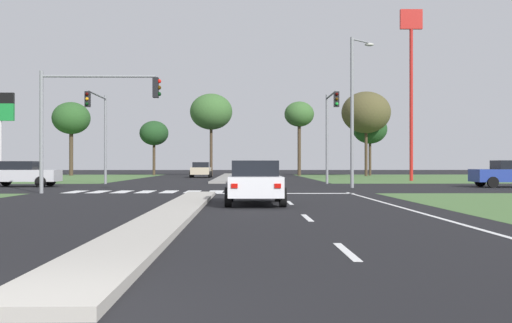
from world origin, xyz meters
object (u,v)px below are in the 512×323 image
object	(u,v)px
traffic_signal_far_right	(330,121)
treeline_third	(211,112)
treeline_second	(154,133)
treeline_sixth	(370,129)
fuel_price_totem	(0,118)
car_white_second	(255,182)
street_lamp_second	(354,104)
treeline_near	(71,119)
treeline_fifth	(366,113)
fastfood_pole_sign	(411,58)
treeline_fourth	(299,115)
car_beige_near	(201,170)
traffic_signal_far_left	(99,121)
car_silver_fifth	(22,174)
car_blue_third	(509,174)
traffic_signal_near_left	(86,108)

from	to	relation	value
traffic_signal_far_right	treeline_third	bearing A→B (deg)	107.74
treeline_second	treeline_sixth	distance (m)	25.68
fuel_price_totem	treeline_third	bearing A→B (deg)	68.82
car_white_second	street_lamp_second	xyz separation A→B (m)	(5.96, 14.18, 4.07)
treeline_near	treeline_fifth	world-z (taller)	treeline_fifth
fastfood_pole_sign	treeline_fourth	bearing A→B (deg)	108.77
traffic_signal_far_right	treeline_fourth	world-z (taller)	treeline_fourth
fastfood_pole_sign	fuel_price_totem	distance (m)	31.37
fastfood_pole_sign	treeline_third	distance (m)	27.13
treeline_fifth	traffic_signal_far_right	bearing A→B (deg)	-106.02
treeline_third	treeline_near	bearing A→B (deg)	173.38
treeline_fifth	treeline_sixth	world-z (taller)	treeline_fifth
fuel_price_totem	car_beige_near	bearing A→B (deg)	62.77
fuel_price_totem	treeline_near	size ratio (longest dim) A/B	0.69
traffic_signal_far_left	treeline_fourth	size ratio (longest dim) A/B	0.71
car_silver_fifth	street_lamp_second	world-z (taller)	street_lamp_second
street_lamp_second	treeline_fourth	bearing A→B (deg)	89.92
car_blue_third	treeline_near	world-z (taller)	treeline_near
street_lamp_second	fastfood_pole_sign	xyz separation A→B (m)	(7.25, 14.27, 5.12)
treeline_fourth	car_silver_fifth	bearing A→B (deg)	-120.58
fastfood_pole_sign	treeline_fifth	xyz separation A→B (m)	(0.03, 18.52, -2.86)
fastfood_pole_sign	street_lamp_second	bearing A→B (deg)	-116.94
car_blue_third	traffic_signal_far_right	bearing A→B (deg)	65.04
car_beige_near	traffic_signal_far_left	world-z (taller)	traffic_signal_far_left
car_white_second	fuel_price_totem	bearing A→B (deg)	130.86
fastfood_pole_sign	treeline_third	bearing A→B (deg)	129.98
treeline_second	treeline_fourth	bearing A→B (deg)	-10.32
car_silver_fifth	treeline_near	distance (m)	36.02
traffic_signal_far_right	fastfood_pole_sign	size ratio (longest dim) A/B	0.44
traffic_signal_far_left	treeline_second	xyz separation A→B (m)	(-1.35, 33.48, 0.84)
car_beige_near	street_lamp_second	bearing A→B (deg)	112.01
car_silver_fifth	fastfood_pole_sign	world-z (taller)	fastfood_pole_sign
car_beige_near	treeline_fifth	bearing A→B (deg)	-160.23
car_beige_near	car_white_second	size ratio (longest dim) A/B	0.94
car_white_second	fuel_price_totem	xyz separation A→B (m)	(-16.01, 18.51, 3.57)
traffic_signal_far_left	traffic_signal_near_left	world-z (taller)	traffic_signal_far_left
traffic_signal_near_left	treeline_second	distance (m)	45.03
treeline_fourth	treeline_fifth	distance (m)	7.70
street_lamp_second	treeline_fourth	distance (m)	35.51
car_silver_fifth	traffic_signal_far_right	world-z (taller)	traffic_signal_far_right
car_white_second	fuel_price_totem	world-z (taller)	fuel_price_totem
treeline_third	treeline_fifth	world-z (taller)	treeline_fifth
street_lamp_second	treeline_fifth	world-z (taller)	treeline_fifth
fastfood_pole_sign	treeline_sixth	xyz separation A→B (m)	(1.13, 21.68, -4.56)
car_white_second	treeline_sixth	size ratio (longest dim) A/B	0.64
treeline_near	treeline_sixth	xyz separation A→B (m)	(34.97, -0.93, -1.27)
car_beige_near	traffic_signal_far_left	bearing A→B (deg)	76.33
street_lamp_second	car_silver_fifth	bearing A→B (deg)	174.17
traffic_signal_far_left	treeline_fifth	world-z (taller)	treeline_fifth
traffic_signal_far_left	street_lamp_second	xyz separation A→B (m)	(15.81, -5.10, 0.65)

